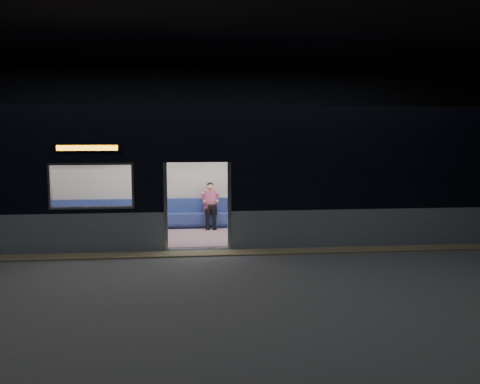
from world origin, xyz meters
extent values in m
cube|color=#47494C|center=(0.00, 0.00, -0.01)|extent=(24.00, 14.00, 0.01)
cube|color=black|center=(0.00, 0.00, 4.98)|extent=(24.00, 14.00, 0.04)
cube|color=black|center=(0.00, 6.98, 2.50)|extent=(24.00, 0.04, 5.00)
cube|color=black|center=(0.00, -6.98, 2.50)|extent=(24.00, 0.04, 5.00)
cube|color=#8C7F59|center=(0.00, 0.55, 0.01)|extent=(22.80, 0.50, 0.03)
cube|color=#85949F|center=(4.85, 1.06, 0.45)|extent=(8.30, 0.12, 0.90)
cube|color=black|center=(4.85, 1.06, 2.05)|extent=(8.30, 0.12, 2.30)
cube|color=black|center=(0.00, 1.06, 2.62)|extent=(1.40, 0.12, 1.15)
cube|color=#B7BABC|center=(-0.74, 1.06, 1.02)|extent=(0.08, 0.14, 2.05)
cube|color=#B7BABC|center=(0.74, 1.06, 1.02)|extent=(0.08, 0.14, 2.05)
cube|color=black|center=(-2.45, 0.98, 2.39)|extent=(1.50, 0.04, 0.18)
cube|color=orange|center=(-2.45, 0.97, 2.39)|extent=(1.34, 0.03, 0.12)
cube|color=beige|center=(0.00, 3.94, 1.60)|extent=(18.00, 0.12, 3.20)
cube|color=black|center=(0.00, 2.50, 3.28)|extent=(18.00, 3.00, 0.15)
cube|color=gray|center=(0.00, 2.50, 0.02)|extent=(17.76, 2.76, 0.04)
cube|color=beige|center=(0.00, 2.50, 2.35)|extent=(17.76, 2.76, 0.10)
cube|color=navy|center=(0.00, 3.62, 0.24)|extent=(11.00, 0.48, 0.41)
cube|color=navy|center=(0.00, 3.81, 0.65)|extent=(11.00, 0.10, 0.40)
cube|color=slate|center=(-3.30, 1.41, 0.24)|extent=(4.40, 0.48, 0.41)
cube|color=slate|center=(3.30, 1.41, 0.24)|extent=(4.40, 0.48, 0.41)
cylinder|color=silver|center=(-0.95, 1.37, 1.17)|extent=(0.04, 0.04, 2.26)
cylinder|color=silver|center=(-0.95, 3.63, 1.17)|extent=(0.04, 0.04, 2.26)
cylinder|color=silver|center=(0.95, 1.37, 1.17)|extent=(0.04, 0.04, 2.26)
cylinder|color=silver|center=(0.95, 3.63, 1.17)|extent=(0.04, 0.04, 2.26)
cylinder|color=silver|center=(0.00, 3.58, 1.95)|extent=(11.00, 0.03, 0.03)
cube|color=black|center=(0.31, 3.41, 0.52)|extent=(0.15, 0.42, 0.14)
cube|color=black|center=(0.50, 3.41, 0.52)|extent=(0.15, 0.42, 0.14)
cylinder|color=black|center=(0.31, 3.22, 0.26)|extent=(0.10, 0.10, 0.43)
cylinder|color=black|center=(0.50, 3.22, 0.26)|extent=(0.10, 0.10, 0.43)
cube|color=pink|center=(0.40, 3.59, 0.54)|extent=(0.36, 0.20, 0.18)
cylinder|color=pink|center=(0.40, 3.62, 0.86)|extent=(0.35, 0.35, 0.47)
sphere|color=tan|center=(0.40, 3.60, 1.19)|extent=(0.19, 0.19, 0.19)
sphere|color=black|center=(0.40, 3.63, 1.22)|extent=(0.20, 0.20, 0.20)
cube|color=black|center=(0.45, 3.35, 0.66)|extent=(0.30, 0.27, 0.12)
cube|color=white|center=(3.67, 3.85, 1.48)|extent=(1.02, 0.03, 0.66)
camera|label=1|loc=(-0.21, -10.68, 2.76)|focal=38.00mm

